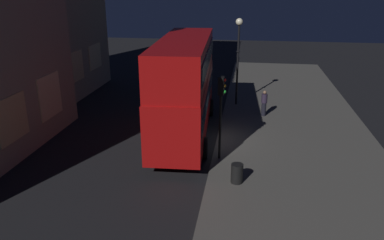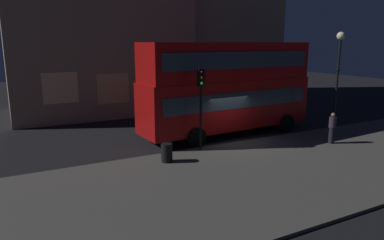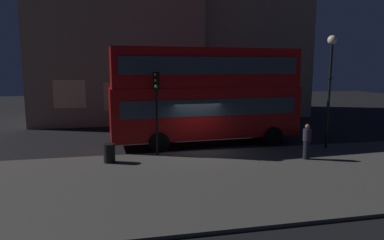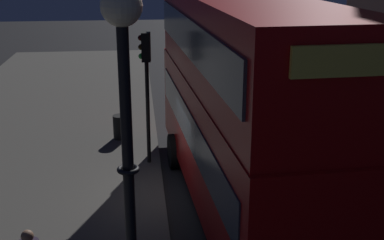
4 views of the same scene
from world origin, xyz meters
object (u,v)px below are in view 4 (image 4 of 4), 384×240
object	(u,v)px
traffic_light_near_kerb	(146,71)
street_lamp	(127,134)
litter_bin	(121,127)
double_decker_bus	(241,95)

from	to	relation	value
traffic_light_near_kerb	street_lamp	xyz separation A→B (m)	(9.00, -0.40, 1.25)
street_lamp	litter_bin	xyz separation A→B (m)	(-11.28, -0.52, -3.74)
double_decker_bus	litter_bin	world-z (taller)	double_decker_bus
double_decker_bus	street_lamp	distance (m)	6.65
double_decker_bus	litter_bin	distance (m)	6.65
litter_bin	traffic_light_near_kerb	bearing A→B (deg)	22.02
double_decker_bus	street_lamp	world-z (taller)	street_lamp
street_lamp	litter_bin	size ratio (longest dim) A/B	6.95
street_lamp	litter_bin	world-z (taller)	street_lamp
traffic_light_near_kerb	street_lamp	world-z (taller)	street_lamp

